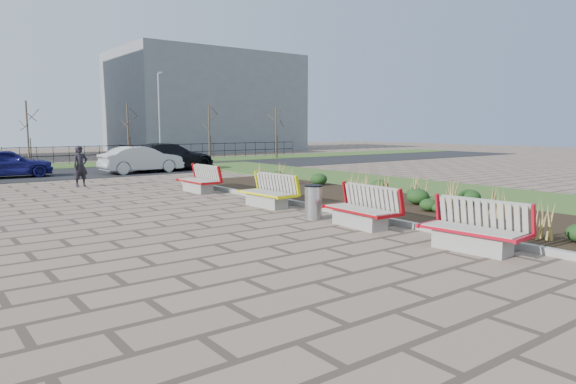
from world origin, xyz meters
TOP-DOWN VIEW (x-y plane):
  - ground at (0.00, 0.00)m, footprint 120.00×120.00m
  - planting_bed at (6.25, 5.00)m, footprint 4.50×18.00m
  - planting_curb at (3.92, 5.00)m, footprint 0.16×18.00m
  - grass_verge_near at (11.00, 5.00)m, footprint 5.00×38.00m
  - grass_verge_far at (0.00, 28.00)m, footprint 80.00×5.00m
  - road at (0.00, 22.00)m, footprint 80.00×7.00m
  - bench_a at (3.00, -1.14)m, footprint 1.10×2.18m
  - bench_b at (3.00, 2.03)m, footprint 1.02×2.15m
  - bench_c at (3.00, 6.12)m, footprint 1.01×2.14m
  - bench_d at (3.00, 10.79)m, footprint 0.93×2.11m
  - litter_bin at (2.85, 3.64)m, footprint 0.47×0.47m
  - pedestrian at (-0.09, 15.32)m, footprint 0.70×0.54m
  - car_blue at (-1.99, 21.28)m, footprint 4.25×1.81m
  - car_silver at (4.37, 20.04)m, footprint 4.46×1.76m
  - car_black at (6.27, 20.63)m, footprint 5.53×2.63m
  - tree_c at (0.00, 26.50)m, footprint 1.40×1.40m
  - tree_d at (6.00, 26.50)m, footprint 1.40×1.40m
  - tree_e at (12.00, 26.50)m, footprint 1.40×1.40m
  - tree_f at (18.00, 26.50)m, footprint 1.40×1.40m
  - lamp_east at (8.00, 26.00)m, footprint 0.24×0.60m
  - railing_fence at (0.00, 29.50)m, footprint 44.00×0.10m
  - building_grey at (20.00, 42.00)m, footprint 18.00×12.00m

SIDE VIEW (x-z plane):
  - ground at x=0.00m, z-range 0.00..0.00m
  - road at x=0.00m, z-range 0.00..0.02m
  - grass_verge_near at x=11.00m, z-range 0.00..0.04m
  - grass_verge_far at x=0.00m, z-range 0.00..0.04m
  - planting_bed at x=6.25m, z-range 0.00..0.10m
  - planting_curb at x=3.92m, z-range 0.00..0.15m
  - litter_bin at x=2.85m, z-range 0.00..0.90m
  - bench_a at x=3.00m, z-range 0.00..1.00m
  - bench_b at x=3.00m, z-range 0.00..1.00m
  - bench_c at x=3.00m, z-range 0.00..1.00m
  - bench_d at x=3.00m, z-range 0.00..1.00m
  - railing_fence at x=0.00m, z-range 0.04..1.24m
  - car_blue at x=-1.99m, z-range 0.02..1.45m
  - car_silver at x=4.37m, z-range 0.02..1.46m
  - car_black at x=6.27m, z-range 0.02..1.57m
  - pedestrian at x=-0.09m, z-range 0.00..1.72m
  - tree_c at x=0.00m, z-range 0.04..4.04m
  - tree_d at x=6.00m, z-range 0.04..4.04m
  - tree_e at x=12.00m, z-range 0.04..4.04m
  - tree_f at x=18.00m, z-range 0.04..4.04m
  - lamp_east at x=8.00m, z-range 0.04..6.04m
  - building_grey at x=20.00m, z-range 0.00..10.00m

